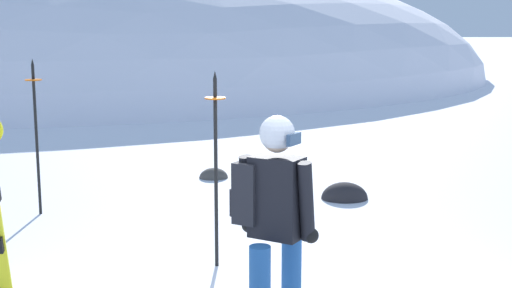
{
  "coord_description": "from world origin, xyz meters",
  "views": [
    {
      "loc": [
        -0.87,
        -4.77,
        2.31
      ],
      "look_at": [
        -0.1,
        2.85,
        1.0
      ],
      "focal_mm": 47.93,
      "sensor_mm": 36.0,
      "label": 1
    }
  ],
  "objects_px": {
    "piste_marker_near": "(216,157)",
    "piste_marker_far": "(36,127)",
    "rock_mid": "(214,178)",
    "rock_small": "(344,199)",
    "snowboarder_main": "(273,226)"
  },
  "relations": [
    {
      "from": "piste_marker_near",
      "to": "rock_mid",
      "type": "xyz_separation_m",
      "value": [
        0.12,
        3.97,
        -1.09
      ]
    },
    {
      "from": "piste_marker_near",
      "to": "piste_marker_far",
      "type": "xyz_separation_m",
      "value": [
        -2.12,
        2.11,
        0.01
      ]
    },
    {
      "from": "piste_marker_far",
      "to": "rock_small",
      "type": "xyz_separation_m",
      "value": [
        3.97,
        0.37,
        -1.11
      ]
    },
    {
      "from": "snowboarder_main",
      "to": "piste_marker_far",
      "type": "xyz_separation_m",
      "value": [
        -2.45,
        3.89,
        0.19
      ]
    },
    {
      "from": "rock_small",
      "to": "piste_marker_far",
      "type": "bearing_deg",
      "value": -174.63
    },
    {
      "from": "snowboarder_main",
      "to": "piste_marker_near",
      "type": "height_order",
      "value": "piste_marker_near"
    },
    {
      "from": "piste_marker_far",
      "to": "rock_mid",
      "type": "bearing_deg",
      "value": 39.57
    },
    {
      "from": "snowboarder_main",
      "to": "piste_marker_near",
      "type": "xyz_separation_m",
      "value": [
        -0.33,
        1.77,
        0.17
      ]
    },
    {
      "from": "snowboarder_main",
      "to": "rock_mid",
      "type": "bearing_deg",
      "value": 92.04
    },
    {
      "from": "snowboarder_main",
      "to": "rock_mid",
      "type": "xyz_separation_m",
      "value": [
        -0.2,
        5.74,
        -0.92
      ]
    },
    {
      "from": "rock_small",
      "to": "piste_marker_near",
      "type": "bearing_deg",
      "value": -126.7
    },
    {
      "from": "piste_marker_near",
      "to": "rock_small",
      "type": "height_order",
      "value": "piste_marker_near"
    },
    {
      "from": "rock_mid",
      "to": "snowboarder_main",
      "type": "bearing_deg",
      "value": -87.96
    },
    {
      "from": "piste_marker_near",
      "to": "piste_marker_far",
      "type": "relative_size",
      "value": 0.99
    },
    {
      "from": "snowboarder_main",
      "to": "rock_small",
      "type": "xyz_separation_m",
      "value": [
        1.53,
        4.26,
        -0.92
      ]
    }
  ]
}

